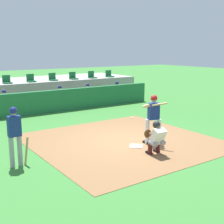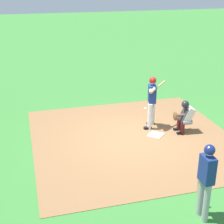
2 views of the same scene
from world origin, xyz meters
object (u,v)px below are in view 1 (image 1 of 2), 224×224
at_px(home_plate, 136,146).
at_px(stadium_seat_5, 53,78).
at_px(stadium_seat_4, 31,80).
at_px(stadium_seat_6, 73,77).
at_px(dugout_player_2, 89,94).
at_px(on_deck_batter, 15,133).
at_px(stadium_seat_7, 92,76).
at_px(batter_at_plate, 153,116).
at_px(stadium_seat_3, 7,81).
at_px(dugout_player_0, 5,102).
at_px(dugout_player_3, 118,91).
at_px(stadium_seat_8, 109,75).
at_px(catcher_crouched, 156,137).
at_px(dugout_player_1, 61,96).

xyz_separation_m(home_plate, stadium_seat_5, (1.44, 10.18, 1.51)).
relative_size(stadium_seat_4, stadium_seat_6, 1.00).
bearing_deg(home_plate, dugout_player_2, 70.59).
height_order(on_deck_batter, stadium_seat_7, stadium_seat_7).
bearing_deg(batter_at_plate, stadium_seat_4, 93.85).
height_order(batter_at_plate, stadium_seat_3, stadium_seat_3).
xyz_separation_m(dugout_player_0, stadium_seat_6, (5.07, 2.03, 0.86)).
relative_size(stadium_seat_3, stadium_seat_5, 1.00).
xyz_separation_m(stadium_seat_3, stadium_seat_6, (4.33, 0.00, 0.00)).
xyz_separation_m(home_plate, batter_at_plate, (0.69, -0.09, 1.01)).
height_order(batter_at_plate, dugout_player_0, batter_at_plate).
bearing_deg(dugout_player_2, home_plate, -109.41).
height_order(dugout_player_3, stadium_seat_8, stadium_seat_8).
bearing_deg(dugout_player_2, on_deck_batter, -132.44).
bearing_deg(home_plate, batter_at_plate, -7.56).
bearing_deg(batter_at_plate, dugout_player_0, 109.19).
relative_size(dugout_player_2, stadium_seat_8, 2.71).
height_order(catcher_crouched, stadium_seat_8, stadium_seat_8).
bearing_deg(dugout_player_3, on_deck_batter, -140.36).
relative_size(stadium_seat_7, stadium_seat_8, 1.00).
xyz_separation_m(stadium_seat_6, stadium_seat_8, (2.89, 0.00, 0.00)).
relative_size(on_deck_batter, stadium_seat_8, 3.72).
bearing_deg(catcher_crouched, dugout_player_1, 83.80).
bearing_deg(catcher_crouched, dugout_player_3, 60.93).
bearing_deg(stadium_seat_6, catcher_crouched, -104.47).
bearing_deg(stadium_seat_3, stadium_seat_7, 0.00).
bearing_deg(stadium_seat_8, stadium_seat_6, 180.00).
bearing_deg(stadium_seat_6, dugout_player_3, -42.83).
height_order(stadium_seat_3, stadium_seat_4, same).
bearing_deg(dugout_player_1, stadium_seat_7, 31.39).
bearing_deg(stadium_seat_5, stadium_seat_7, 0.00).
relative_size(dugout_player_0, stadium_seat_5, 2.71).
bearing_deg(dugout_player_2, batter_at_plate, -104.81).
height_order(dugout_player_2, stadium_seat_7, stadium_seat_7).
bearing_deg(dugout_player_1, stadium_seat_6, 47.11).
relative_size(dugout_player_3, stadium_seat_3, 2.71).
bearing_deg(stadium_seat_8, stadium_seat_4, 180.00).
relative_size(stadium_seat_4, stadium_seat_7, 1.00).
relative_size(stadium_seat_5, stadium_seat_6, 1.00).
xyz_separation_m(home_plate, dugout_player_1, (1.00, 8.14, 0.65)).
bearing_deg(stadium_seat_4, dugout_player_1, -63.85).
xyz_separation_m(dugout_player_0, stadium_seat_4, (2.18, 2.03, 0.86)).
height_order(dugout_player_2, stadium_seat_5, stadium_seat_5).
height_order(stadium_seat_6, stadium_seat_8, same).
bearing_deg(stadium_seat_7, on_deck_batter, -131.13).
height_order(dugout_player_0, dugout_player_2, same).
bearing_deg(stadium_seat_4, on_deck_batter, -112.89).
relative_size(catcher_crouched, dugout_player_0, 1.33).
bearing_deg(catcher_crouched, dugout_player_2, 72.60).
xyz_separation_m(dugout_player_2, stadium_seat_6, (0.02, 2.03, 0.86)).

